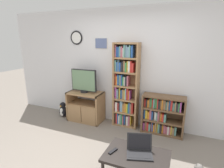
# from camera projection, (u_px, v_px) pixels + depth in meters

# --- Properties ---
(wall_back) EXTENTS (6.33, 0.09, 2.60)m
(wall_back) POSITION_uv_depth(u_px,v_px,m) (127.00, 68.00, 3.90)
(wall_back) COLOR silver
(wall_back) RESTS_ON ground_plane
(tv_stand) EXTENTS (0.83, 0.46, 0.71)m
(tv_stand) POSITION_uv_depth(u_px,v_px,m) (85.00, 106.00, 4.22)
(tv_stand) COLOR #9E754C
(tv_stand) RESTS_ON ground_plane
(television) EXTENTS (0.64, 0.18, 0.55)m
(television) POSITION_uv_depth(u_px,v_px,m) (84.00, 81.00, 4.08)
(television) COLOR black
(television) RESTS_ON tv_stand
(bookshelf_tall) EXTENTS (0.55, 0.25, 1.87)m
(bookshelf_tall) POSITION_uv_depth(u_px,v_px,m) (125.00, 87.00, 3.85)
(bookshelf_tall) COLOR #9E754C
(bookshelf_tall) RESTS_ON ground_plane
(bookshelf_short) EXTENTS (0.85, 0.31, 0.82)m
(bookshelf_short) POSITION_uv_depth(u_px,v_px,m) (161.00, 115.00, 3.65)
(bookshelf_short) COLOR brown
(bookshelf_short) RESTS_ON ground_plane
(coffee_table) EXTENTS (0.88, 0.58, 0.40)m
(coffee_table) POSITION_uv_depth(u_px,v_px,m) (137.00, 158.00, 2.40)
(coffee_table) COLOR black
(coffee_table) RESTS_ON ground_plane
(laptop) EXTENTS (0.41, 0.37, 0.25)m
(laptop) POSITION_uv_depth(u_px,v_px,m) (139.00, 149.00, 2.41)
(laptop) COLOR #232326
(laptop) RESTS_ON coffee_table
(remote_near_laptop) EXTENTS (0.09, 0.17, 0.02)m
(remote_near_laptop) POSITION_uv_depth(u_px,v_px,m) (113.00, 151.00, 2.45)
(remote_near_laptop) COLOR black
(remote_near_laptop) RESTS_ON coffee_table
(penguin_figurine) EXTENTS (0.21, 0.19, 0.39)m
(penguin_figurine) POSITION_uv_depth(u_px,v_px,m) (63.00, 110.00, 4.46)
(penguin_figurine) COLOR black
(penguin_figurine) RESTS_ON ground_plane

